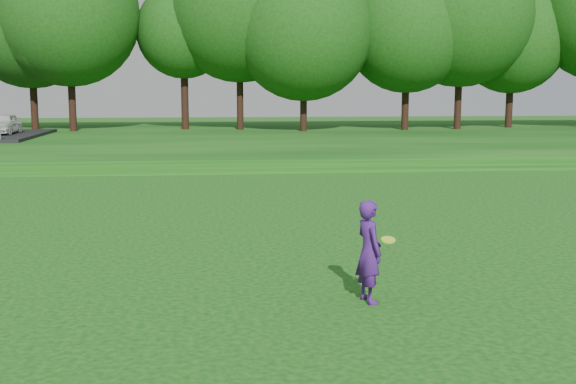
{
  "coord_description": "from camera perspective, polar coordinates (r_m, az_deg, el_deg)",
  "views": [
    {
      "loc": [
        -1.46,
        -10.2,
        3.67
      ],
      "look_at": [
        -0.01,
        5.47,
        1.3
      ],
      "focal_mm": 45.0,
      "sensor_mm": 36.0,
      "label": 1
    }
  ],
  "objects": [
    {
      "name": "woman",
      "position": [
        12.25,
        6.42,
        -4.68
      ],
      "size": [
        0.65,
        0.81,
        1.75
      ],
      "color": "#471A76",
      "rests_on": "ground"
    },
    {
      "name": "walking_path",
      "position": [
        30.45,
        -2.52,
        1.67
      ],
      "size": [
        130.0,
        1.6,
        0.04
      ],
      "primitive_type": "cube",
      "color": "gray",
      "rests_on": "ground"
    },
    {
      "name": "ground",
      "position": [
        10.94,
        2.73,
        -11.06
      ],
      "size": [
        140.0,
        140.0,
        0.0
      ],
      "primitive_type": "plane",
      "color": "#0D440D",
      "rests_on": "ground"
    },
    {
      "name": "treeline",
      "position": [
        48.42,
        -3.66,
        13.8
      ],
      "size": [
        104.0,
        7.0,
        15.0
      ],
      "primitive_type": null,
      "color": "#17410F",
      "rests_on": "berm"
    },
    {
      "name": "berm",
      "position": [
        44.35,
        -3.41,
        4.19
      ],
      "size": [
        130.0,
        30.0,
        0.6
      ],
      "primitive_type": "cube",
      "color": "#0D440D",
      "rests_on": "ground"
    }
  ]
}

